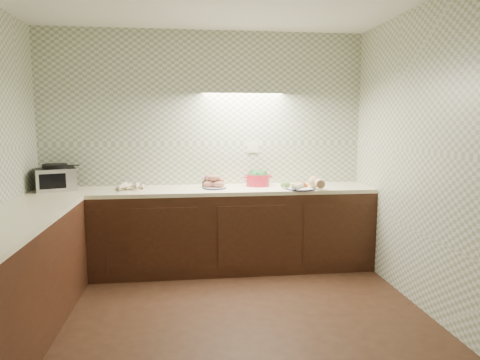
{
  "coord_description": "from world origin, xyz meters",
  "views": [
    {
      "loc": [
        -0.19,
        -3.03,
        1.63
      ],
      "look_at": [
        0.34,
        1.25,
        1.02
      ],
      "focal_mm": 32.0,
      "sensor_mm": 36.0,
      "label": 1
    }
  ],
  "objects": [
    {
      "name": "sweet_potato_plate",
      "position": [
        0.09,
        1.5,
        0.95
      ],
      "size": [
        0.26,
        0.25,
        0.15
      ],
      "rotation": [
        0.0,
        0.0,
        -0.2
      ],
      "color": "#171740",
      "rests_on": "counter"
    },
    {
      "name": "toaster_oven",
      "position": [
        -1.56,
        1.57,
        1.03
      ],
      "size": [
        0.46,
        0.41,
        0.27
      ],
      "rotation": [
        0.0,
        0.0,
        0.34
      ],
      "color": "black",
      "rests_on": "counter"
    },
    {
      "name": "counter",
      "position": [
        -0.68,
        0.68,
        0.45
      ],
      "size": [
        3.6,
        3.6,
        0.9
      ],
      "color": "black",
      "rests_on": "ground"
    },
    {
      "name": "room",
      "position": [
        0.0,
        0.0,
        1.63
      ],
      "size": [
        3.6,
        3.6,
        2.6
      ],
      "color": "black",
      "rests_on": "ground"
    },
    {
      "name": "onion_bowl",
      "position": [
        0.04,
        1.62,
        0.95
      ],
      "size": [
        0.17,
        0.17,
        0.13
      ],
      "color": "black",
      "rests_on": "counter"
    },
    {
      "name": "veg_plate",
      "position": [
        1.06,
        1.32,
        0.95
      ],
      "size": [
        0.45,
        0.32,
        0.14
      ],
      "rotation": [
        0.0,
        0.0,
        -0.24
      ],
      "color": "#171740",
      "rests_on": "counter"
    },
    {
      "name": "parsnip_pile",
      "position": [
        -0.75,
        1.53,
        0.93
      ],
      "size": [
        0.31,
        0.36,
        0.07
      ],
      "color": "#F3E0C2",
      "rests_on": "counter"
    },
    {
      "name": "dutch_oven",
      "position": [
        0.58,
        1.62,
        0.99
      ],
      "size": [
        0.32,
        0.32,
        0.18
      ],
      "rotation": [
        0.0,
        0.0,
        0.28
      ],
      "color": "red",
      "rests_on": "counter"
    }
  ]
}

